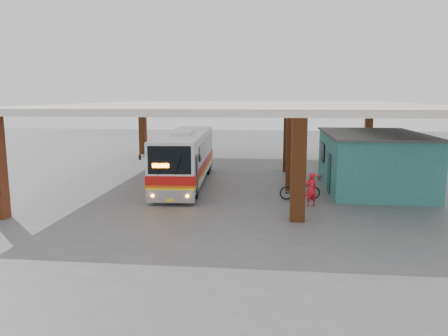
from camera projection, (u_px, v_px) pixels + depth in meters
ground at (232, 201)px, 21.45m from camera, size 90.00×90.00×0.00m
brick_columns at (263, 146)px, 25.85m from camera, size 20.10×21.60×4.35m
canopy_roof at (249, 106)px, 27.03m from camera, size 21.00×23.00×0.30m
shop_building at (372, 161)px, 24.32m from camera, size 5.20×8.20×3.11m
coach_bus at (186, 157)px, 25.50m from camera, size 2.94×11.13×3.21m
motorcycle at (300, 189)px, 21.74m from camera, size 2.10×0.96×1.06m
pedestrian at (311, 189)px, 20.39m from camera, size 0.69×0.57×1.61m
red_chair at (323, 174)px, 26.94m from camera, size 0.51×0.51×0.83m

